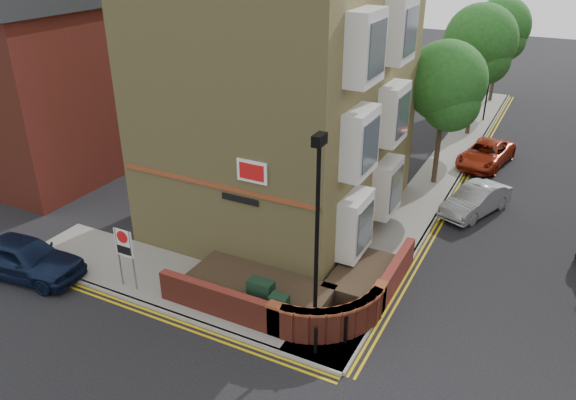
# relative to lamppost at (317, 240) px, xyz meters

# --- Properties ---
(ground) EXTENTS (120.00, 120.00, 0.00)m
(ground) POSITION_rel_lamppost_xyz_m (-1.60, -1.20, -3.34)
(ground) COLOR black
(ground) RESTS_ON ground
(pavement_corner) EXTENTS (13.00, 3.00, 0.12)m
(pavement_corner) POSITION_rel_lamppost_xyz_m (-5.10, 0.30, -3.28)
(pavement_corner) COLOR gray
(pavement_corner) RESTS_ON ground
(pavement_main) EXTENTS (2.00, 32.00, 0.12)m
(pavement_main) POSITION_rel_lamppost_xyz_m (0.40, 14.80, -3.28)
(pavement_main) COLOR gray
(pavement_main) RESTS_ON ground
(kerb_side) EXTENTS (13.00, 0.15, 0.12)m
(kerb_side) POSITION_rel_lamppost_xyz_m (-5.10, -1.20, -3.28)
(kerb_side) COLOR gray
(kerb_side) RESTS_ON ground
(kerb_main_near) EXTENTS (0.15, 32.00, 0.12)m
(kerb_main_near) POSITION_rel_lamppost_xyz_m (1.40, 14.80, -3.28)
(kerb_main_near) COLOR gray
(kerb_main_near) RESTS_ON ground
(yellow_lines_side) EXTENTS (13.00, 0.28, 0.01)m
(yellow_lines_side) POSITION_rel_lamppost_xyz_m (-5.10, -1.45, -3.34)
(yellow_lines_side) COLOR gold
(yellow_lines_side) RESTS_ON ground
(yellow_lines_main) EXTENTS (0.28, 32.00, 0.01)m
(yellow_lines_main) POSITION_rel_lamppost_xyz_m (1.65, 14.80, -3.34)
(yellow_lines_main) COLOR gold
(yellow_lines_main) RESTS_ON ground
(corner_building) EXTENTS (8.95, 10.40, 13.60)m
(corner_building) POSITION_rel_lamppost_xyz_m (-4.44, 6.80, 2.88)
(corner_building) COLOR #998C51
(corner_building) RESTS_ON ground
(garden_wall) EXTENTS (6.80, 6.00, 1.20)m
(garden_wall) POSITION_rel_lamppost_xyz_m (-1.60, 1.30, -3.34)
(garden_wall) COLOR maroon
(garden_wall) RESTS_ON ground
(lamppost) EXTENTS (0.25, 0.50, 6.30)m
(lamppost) POSITION_rel_lamppost_xyz_m (0.00, 0.00, 0.00)
(lamppost) COLOR black
(lamppost) RESTS_ON pavement_corner
(utility_cabinet_large) EXTENTS (0.80, 0.45, 1.20)m
(utility_cabinet_large) POSITION_rel_lamppost_xyz_m (-1.90, 0.10, -2.62)
(utility_cabinet_large) COLOR black
(utility_cabinet_large) RESTS_ON pavement_corner
(utility_cabinet_small) EXTENTS (0.55, 0.40, 1.10)m
(utility_cabinet_small) POSITION_rel_lamppost_xyz_m (-1.10, -0.20, -2.67)
(utility_cabinet_small) COLOR black
(utility_cabinet_small) RESTS_ON pavement_corner
(bollard_near) EXTENTS (0.11, 0.11, 0.90)m
(bollard_near) POSITION_rel_lamppost_xyz_m (0.40, -0.80, -2.77)
(bollard_near) COLOR black
(bollard_near) RESTS_ON pavement_corner
(bollard_far) EXTENTS (0.11, 0.11, 0.90)m
(bollard_far) POSITION_rel_lamppost_xyz_m (1.00, -0.00, -2.77)
(bollard_far) COLOR black
(bollard_far) RESTS_ON pavement_corner
(zone_sign) EXTENTS (0.72, 0.07, 2.20)m
(zone_sign) POSITION_rel_lamppost_xyz_m (-6.60, -0.70, -1.70)
(zone_sign) COLOR slate
(zone_sign) RESTS_ON pavement_corner
(side_building) EXTENTS (6.40, 10.40, 9.00)m
(side_building) POSITION_rel_lamppost_xyz_m (-16.60, 6.80, 1.20)
(side_building) COLOR maroon
(side_building) RESTS_ON ground
(tree_near) EXTENTS (3.64, 3.65, 6.70)m
(tree_near) POSITION_rel_lamppost_xyz_m (0.40, 12.85, 1.36)
(tree_near) COLOR #382B1E
(tree_near) RESTS_ON pavement_main
(tree_mid) EXTENTS (4.03, 4.03, 7.42)m
(tree_mid) POSITION_rel_lamppost_xyz_m (0.40, 20.85, 1.85)
(tree_mid) COLOR #382B1E
(tree_mid) RESTS_ON pavement_main
(tree_far) EXTENTS (3.81, 3.81, 7.00)m
(tree_far) POSITION_rel_lamppost_xyz_m (0.40, 28.85, 1.57)
(tree_far) COLOR #382B1E
(tree_far) RESTS_ON pavement_main
(traffic_light_assembly) EXTENTS (0.20, 0.16, 4.20)m
(traffic_light_assembly) POSITION_rel_lamppost_xyz_m (0.80, 23.80, -0.56)
(traffic_light_assembly) COLOR black
(traffic_light_assembly) RESTS_ON pavement_main
(navy_hatchback) EXTENTS (4.53, 2.26, 1.48)m
(navy_hatchback) POSITION_rel_lamppost_xyz_m (-10.42, -1.70, -2.60)
(navy_hatchback) COLOR black
(navy_hatchback) RESTS_ON ground
(silver_car_near) EXTENTS (2.59, 3.98, 1.24)m
(silver_car_near) POSITION_rel_lamppost_xyz_m (2.73, 10.54, -2.72)
(silver_car_near) COLOR #919498
(silver_car_near) RESTS_ON ground
(red_car_main) EXTENTS (2.68, 4.58, 1.20)m
(red_car_main) POSITION_rel_lamppost_xyz_m (2.15, 16.43, -2.75)
(red_car_main) COLOR #9B2710
(red_car_main) RESTS_ON ground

